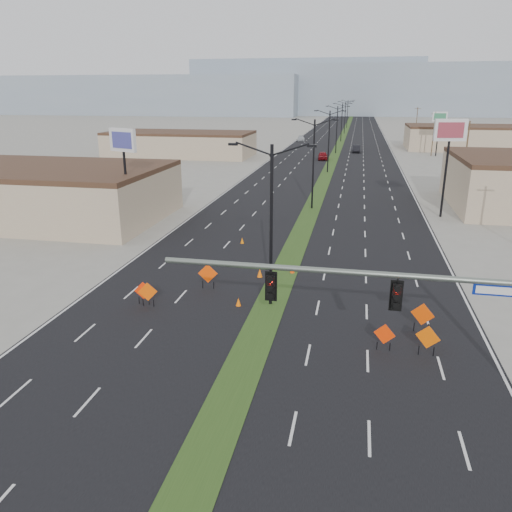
% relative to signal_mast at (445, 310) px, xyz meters
% --- Properties ---
extents(ground, '(600.00, 600.00, 0.00)m').
position_rel_signal_mast_xyz_m(ground, '(-8.56, -2.00, -4.79)').
color(ground, gray).
rests_on(ground, ground).
extents(road_surface, '(25.00, 400.00, 0.02)m').
position_rel_signal_mast_xyz_m(road_surface, '(-8.56, 98.00, -4.79)').
color(road_surface, black).
rests_on(road_surface, ground).
extents(median_strip, '(2.00, 400.00, 0.04)m').
position_rel_signal_mast_xyz_m(median_strip, '(-8.56, 98.00, -4.79)').
color(median_strip, '#284518').
rests_on(median_strip, ground).
extents(building_sw_far, '(30.00, 14.00, 4.50)m').
position_rel_signal_mast_xyz_m(building_sw_far, '(-40.56, 83.00, -2.54)').
color(building_sw_far, tan).
rests_on(building_sw_far, ground).
extents(building_se_far, '(44.00, 16.00, 5.00)m').
position_rel_signal_mast_xyz_m(building_se_far, '(29.44, 108.00, -2.29)').
color(building_se_far, tan).
rests_on(building_se_far, ground).
extents(mesa_west, '(180.00, 50.00, 22.00)m').
position_rel_signal_mast_xyz_m(mesa_west, '(-128.56, 278.00, 6.21)').
color(mesa_west, '#8696A7').
rests_on(mesa_west, ground).
extents(mesa_center, '(220.00, 50.00, 28.00)m').
position_rel_signal_mast_xyz_m(mesa_center, '(31.44, 298.00, 9.21)').
color(mesa_center, '#8696A7').
rests_on(mesa_center, ground).
extents(mesa_backdrop, '(140.00, 50.00, 32.00)m').
position_rel_signal_mast_xyz_m(mesa_backdrop, '(-38.56, 318.00, 11.21)').
color(mesa_backdrop, '#8696A7').
rests_on(mesa_backdrop, ground).
extents(signal_mast, '(16.30, 0.60, 8.00)m').
position_rel_signal_mast_xyz_m(signal_mast, '(0.00, 0.00, 0.00)').
color(signal_mast, slate).
rests_on(signal_mast, ground).
extents(streetlight_0, '(5.15, 0.24, 10.02)m').
position_rel_signal_mast_xyz_m(streetlight_0, '(-8.56, 10.00, 0.63)').
color(streetlight_0, black).
rests_on(streetlight_0, ground).
extents(streetlight_1, '(5.15, 0.24, 10.02)m').
position_rel_signal_mast_xyz_m(streetlight_1, '(-8.56, 38.00, 0.63)').
color(streetlight_1, black).
rests_on(streetlight_1, ground).
extents(streetlight_2, '(5.15, 0.24, 10.02)m').
position_rel_signal_mast_xyz_m(streetlight_2, '(-8.56, 66.00, 0.63)').
color(streetlight_2, black).
rests_on(streetlight_2, ground).
extents(streetlight_3, '(5.15, 0.24, 10.02)m').
position_rel_signal_mast_xyz_m(streetlight_3, '(-8.56, 94.00, 0.63)').
color(streetlight_3, black).
rests_on(streetlight_3, ground).
extents(streetlight_4, '(5.15, 0.24, 10.02)m').
position_rel_signal_mast_xyz_m(streetlight_4, '(-8.56, 122.00, 0.63)').
color(streetlight_4, black).
rests_on(streetlight_4, ground).
extents(streetlight_5, '(5.15, 0.24, 10.02)m').
position_rel_signal_mast_xyz_m(streetlight_5, '(-8.56, 150.00, 0.63)').
color(streetlight_5, black).
rests_on(streetlight_5, ground).
extents(streetlight_6, '(5.15, 0.24, 10.02)m').
position_rel_signal_mast_xyz_m(streetlight_6, '(-8.56, 178.00, 0.63)').
color(streetlight_6, black).
rests_on(streetlight_6, ground).
extents(utility_pole_1, '(1.60, 0.20, 9.00)m').
position_rel_signal_mast_xyz_m(utility_pole_1, '(11.44, 58.00, -0.12)').
color(utility_pole_1, '#4C3823').
rests_on(utility_pole_1, ground).
extents(utility_pole_2, '(1.60, 0.20, 9.00)m').
position_rel_signal_mast_xyz_m(utility_pole_2, '(11.44, 93.00, -0.12)').
color(utility_pole_2, '#4C3823').
rests_on(utility_pole_2, ground).
extents(utility_pole_3, '(1.60, 0.20, 9.00)m').
position_rel_signal_mast_xyz_m(utility_pole_3, '(11.44, 128.00, -0.12)').
color(utility_pole_3, '#4C3823').
rests_on(utility_pole_3, ground).
extents(car_left, '(2.23, 4.68, 1.54)m').
position_rel_signal_mast_xyz_m(car_left, '(-10.56, 82.44, -4.02)').
color(car_left, maroon).
rests_on(car_left, ground).
extents(car_mid, '(1.69, 4.70, 1.54)m').
position_rel_signal_mast_xyz_m(car_mid, '(-4.14, 96.82, -4.02)').
color(car_mid, black).
rests_on(car_mid, ground).
extents(car_far, '(2.45, 4.88, 1.36)m').
position_rel_signal_mast_xyz_m(car_far, '(-19.36, 121.34, -4.11)').
color(car_far, '#B2B7BC').
rests_on(car_far, ground).
extents(construction_sign_0, '(1.17, 0.37, 1.60)m').
position_rel_signal_mast_xyz_m(construction_sign_0, '(-16.02, 8.13, -3.85)').
color(construction_sign_0, '#EF5105').
rests_on(construction_sign_0, ground).
extents(construction_sign_1, '(1.13, 0.28, 1.52)m').
position_rel_signal_mast_xyz_m(construction_sign_1, '(-16.42, 8.37, -3.90)').
color(construction_sign_1, red).
rests_on(construction_sign_1, ground).
extents(construction_sign_2, '(1.34, 0.20, 1.79)m').
position_rel_signal_mast_xyz_m(construction_sign_2, '(-13.20, 11.75, -3.74)').
color(construction_sign_2, '#F04205').
rests_on(construction_sign_2, ground).
extents(construction_sign_3, '(1.09, 0.34, 1.50)m').
position_rel_signal_mast_xyz_m(construction_sign_3, '(-1.75, 5.29, -3.92)').
color(construction_sign_3, '#EA3204').
rests_on(construction_sign_3, ground).
extents(construction_sign_4, '(1.24, 0.51, 1.75)m').
position_rel_signal_mast_xyz_m(construction_sign_4, '(0.40, 7.86, -3.76)').
color(construction_sign_4, '#DE3F04').
rests_on(construction_sign_4, ground).
extents(construction_sign_5, '(1.17, 0.52, 1.67)m').
position_rel_signal_mast_xyz_m(construction_sign_5, '(0.37, 5.16, -3.81)').
color(construction_sign_5, '#E15404').
rests_on(construction_sign_5, ground).
extents(cone_0, '(0.36, 0.36, 0.55)m').
position_rel_signal_mast_xyz_m(cone_0, '(-10.49, 9.32, -4.52)').
color(cone_0, '#FB6605').
rests_on(cone_0, ground).
extents(cone_1, '(0.44, 0.44, 0.65)m').
position_rel_signal_mast_xyz_m(cone_1, '(-10.16, 14.66, -4.47)').
color(cone_1, '#FE6605').
rests_on(cone_1, ground).
extents(cone_2, '(0.39, 0.39, 0.61)m').
position_rel_signal_mast_xyz_m(cone_2, '(-7.94, 15.95, -4.49)').
color(cone_2, '#FE4105').
rests_on(cone_2, ground).
extents(cone_3, '(0.39, 0.39, 0.54)m').
position_rel_signal_mast_xyz_m(cone_3, '(-13.32, 22.69, -4.52)').
color(cone_3, orange).
rests_on(cone_3, ground).
extents(pole_sign_west, '(3.06, 1.52, 9.71)m').
position_rel_signal_mast_xyz_m(pole_sign_west, '(-25.01, 24.73, 3.14)').
color(pole_sign_west, black).
rests_on(pole_sign_west, ground).
extents(pole_sign_east_near, '(3.35, 0.98, 10.26)m').
position_rel_signal_mast_xyz_m(pole_sign_east_near, '(5.50, 36.80, 3.62)').
color(pole_sign_east_near, black).
rests_on(pole_sign_east_near, ground).
extents(pole_sign_east_far, '(2.94, 0.42, 9.03)m').
position_rel_signal_mast_xyz_m(pole_sign_east_far, '(12.38, 93.08, 2.54)').
color(pole_sign_east_far, black).
rests_on(pole_sign_east_far, ground).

